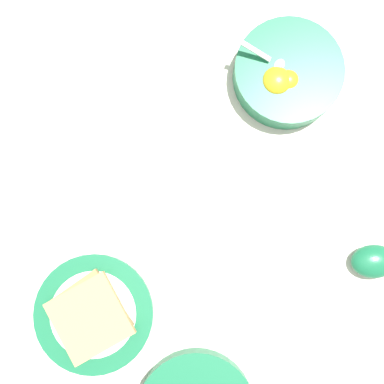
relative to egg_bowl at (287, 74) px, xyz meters
name	(u,v)px	position (x,y,z in m)	size (l,w,h in m)	color
ground_plane	(284,268)	(-0.24, -0.15, -0.02)	(3.00, 3.00, 0.00)	silver
egg_bowl	(287,74)	(0.00, 0.00, 0.00)	(0.16, 0.16, 0.07)	#196B42
toast_plate	(94,314)	(-0.45, 0.05, -0.02)	(0.17, 0.17, 0.02)	#196B42
toast_sandwich	(90,316)	(-0.45, 0.05, 0.01)	(0.13, 0.13, 0.03)	tan
soup_spoon	(383,261)	(-0.16, -0.26, -0.01)	(0.11, 0.15, 0.03)	#196B42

